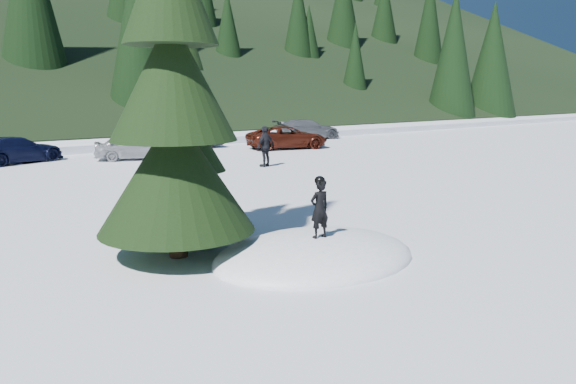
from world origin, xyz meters
TOP-DOWN VIEW (x-y plane):
  - ground at (0.00, 0.00)m, footprint 200.00×200.00m
  - snow_mound at (0.00, 0.00)m, footprint 4.48×3.52m
  - spruce_tall at (-2.20, 1.80)m, footprint 3.20×3.20m
  - spruce_short at (-1.20, 3.20)m, footprint 2.20×2.20m
  - child_skier at (-0.03, -0.17)m, footprint 0.45×0.31m
  - adult_0 at (4.40, 13.30)m, footprint 1.09×1.02m
  - adult_1 at (7.08, 11.97)m, footprint 1.14×0.70m
  - adult_2 at (5.01, 14.70)m, footprint 1.16×1.10m
  - car_3 at (-1.55, 20.05)m, footprint 4.65×3.08m
  - car_4 at (3.36, 17.99)m, footprint 4.03×2.82m
  - car_5 at (7.79, 21.31)m, footprint 4.63×2.34m
  - car_6 at (12.52, 17.58)m, footprint 5.12×3.31m
  - car_7 at (17.51, 21.93)m, footprint 5.00×2.89m

SIDE VIEW (x-z plane):
  - ground at x=0.00m, z-range 0.00..0.00m
  - snow_mound at x=0.00m, z-range -0.48..0.48m
  - car_3 at x=-1.55m, z-range 0.00..1.25m
  - car_4 at x=3.36m, z-range 0.00..1.27m
  - car_6 at x=12.52m, z-range 0.00..1.31m
  - car_7 at x=17.51m, z-range 0.00..1.36m
  - car_5 at x=7.79m, z-range 0.00..1.46m
  - adult_2 at x=5.01m, z-range 0.00..1.58m
  - adult_0 at x=4.40m, z-range 0.00..1.78m
  - adult_1 at x=7.08m, z-range 0.00..1.82m
  - child_skier at x=-0.03m, z-range 0.48..1.67m
  - spruce_short at x=-1.20m, z-range -0.58..4.79m
  - spruce_tall at x=-2.20m, z-range -0.98..7.62m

